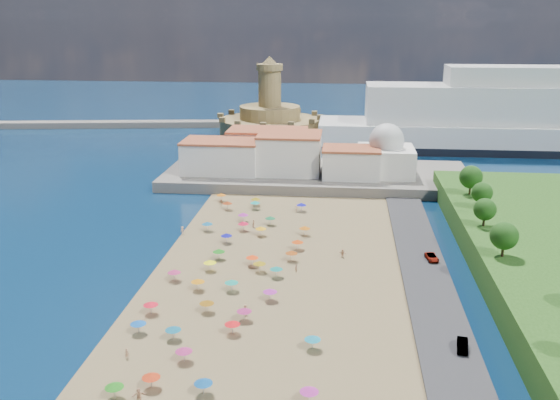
# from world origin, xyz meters

# --- Properties ---
(ground) EXTENTS (700.00, 700.00, 0.00)m
(ground) POSITION_xyz_m (0.00, 0.00, 0.00)
(ground) COLOR #071938
(ground) RESTS_ON ground
(terrace) EXTENTS (90.00, 36.00, 3.00)m
(terrace) POSITION_xyz_m (10.00, 73.00, 1.50)
(terrace) COLOR #59544C
(terrace) RESTS_ON ground
(jetty) EXTENTS (18.00, 70.00, 2.40)m
(jetty) POSITION_xyz_m (-12.00, 108.00, 1.20)
(jetty) COLOR #59544C
(jetty) RESTS_ON ground
(breakwater) EXTENTS (199.03, 34.77, 2.60)m
(breakwater) POSITION_xyz_m (-110.00, 153.00, 1.30)
(breakwater) COLOR #59544C
(breakwater) RESTS_ON ground
(waterfront_buildings) EXTENTS (57.00, 29.00, 11.00)m
(waterfront_buildings) POSITION_xyz_m (-3.05, 73.64, 7.88)
(waterfront_buildings) COLOR silver
(waterfront_buildings) RESTS_ON terrace
(domed_building) EXTENTS (16.00, 16.00, 15.00)m
(domed_building) POSITION_xyz_m (30.00, 71.00, 8.97)
(domed_building) COLOR silver
(domed_building) RESTS_ON terrace
(fortress) EXTENTS (40.00, 40.00, 32.40)m
(fortress) POSITION_xyz_m (-12.00, 138.00, 6.68)
(fortress) COLOR #9C834E
(fortress) RESTS_ON ground
(cruise_ship) EXTENTS (170.21, 26.40, 37.19)m
(cruise_ship) POSITION_xyz_m (93.19, 123.43, 11.02)
(cruise_ship) COLOR black
(cruise_ship) RESTS_ON ground
(beach_parasols) EXTENTS (31.07, 115.91, 2.20)m
(beach_parasols) POSITION_xyz_m (-1.60, -10.86, 2.15)
(beach_parasols) COLOR gray
(beach_parasols) RESTS_ON beach
(beachgoers) EXTENTS (37.55, 103.94, 1.88)m
(beachgoers) POSITION_xyz_m (-2.16, 2.62, 1.13)
(beachgoers) COLOR tan
(beachgoers) RESTS_ON beach
(parked_cars) EXTENTS (2.72, 60.23, 1.44)m
(parked_cars) POSITION_xyz_m (36.00, -17.59, 1.39)
(parked_cars) COLOR gray
(parked_cars) RESTS_ON promenade
(hillside_trees) EXTENTS (13.65, 106.82, 7.10)m
(hillside_trees) POSITION_xyz_m (49.17, -4.88, 9.84)
(hillside_trees) COLOR #382314
(hillside_trees) RESTS_ON hillside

